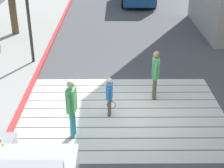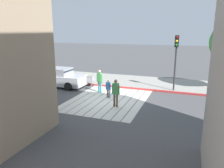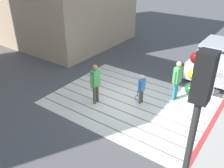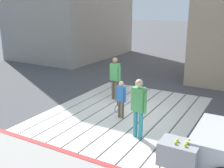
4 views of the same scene
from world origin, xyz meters
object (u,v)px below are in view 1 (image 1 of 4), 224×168
(pedestrian_adult_lead, at_px, (155,72))
(pedestrian_adult_trailing, at_px, (72,105))
(pedestrian_child_with_racket, at_px, (109,95))
(tennis_ball_cart, at_px, (2,151))

(pedestrian_adult_lead, relative_size, pedestrian_adult_trailing, 0.99)
(pedestrian_adult_trailing, bearing_deg, pedestrian_child_with_racket, 46.98)
(pedestrian_adult_lead, distance_m, pedestrian_child_with_racket, 1.87)
(pedestrian_adult_lead, distance_m, pedestrian_adult_trailing, 3.33)
(tennis_ball_cart, xyz_separation_m, pedestrian_adult_lead, (4.00, 3.76, 0.31))
(pedestrian_adult_trailing, bearing_deg, tennis_ball_cart, -132.72)
(tennis_ball_cart, xyz_separation_m, pedestrian_adult_trailing, (1.47, 1.60, 0.31))
(tennis_ball_cart, bearing_deg, pedestrian_child_with_racket, 47.16)
(pedestrian_child_with_racket, bearing_deg, tennis_ball_cart, -132.84)
(pedestrian_adult_lead, height_order, pedestrian_child_with_racket, pedestrian_adult_lead)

